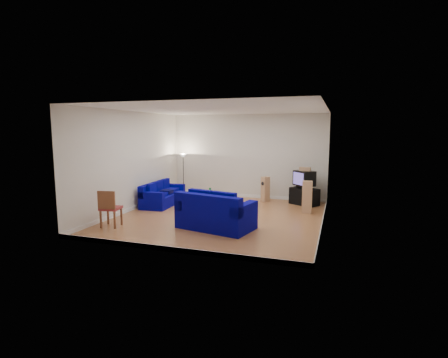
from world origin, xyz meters
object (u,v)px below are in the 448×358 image
(sofa_three_seat, at_px, (162,196))
(coffee_table, at_px, (215,200))
(tv_stand, at_px, (304,196))
(television, at_px, (304,178))
(sofa_loveseat, at_px, (215,215))

(sofa_three_seat, bearing_deg, coffee_table, 86.15)
(sofa_three_seat, relative_size, tv_stand, 2.15)
(television, bearing_deg, tv_stand, 57.88)
(sofa_three_seat, xyz_separation_m, tv_stand, (4.76, 1.56, 0.00))
(sofa_loveseat, height_order, tv_stand, sofa_loveseat)
(sofa_loveseat, bearing_deg, sofa_three_seat, 153.34)
(tv_stand, height_order, television, television)
(coffee_table, bearing_deg, tv_stand, 29.74)
(television, bearing_deg, sofa_three_seat, -115.20)
(sofa_three_seat, height_order, sofa_loveseat, sofa_loveseat)
(sofa_three_seat, relative_size, sofa_loveseat, 0.96)
(sofa_loveseat, bearing_deg, tv_stand, 75.39)
(tv_stand, bearing_deg, television, -136.40)
(coffee_table, bearing_deg, television, 29.88)
(sofa_loveseat, relative_size, coffee_table, 2.03)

